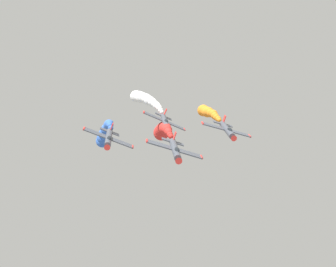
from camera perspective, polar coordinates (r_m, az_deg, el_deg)
airplane_lead at (r=71.40m, az=0.90°, el=-2.02°), size 9.18×10.35×3.48m
smoke_trail_lead at (r=98.05m, az=-0.63°, el=0.43°), size 3.65×27.93×8.70m
airplane_left_inner at (r=83.18m, az=7.47°, el=0.46°), size 9.27×10.35×3.34m
smoke_trail_left_inner at (r=101.52m, az=5.03°, el=2.69°), size 2.97×18.15×3.53m
airplane_right_inner at (r=80.84m, az=-7.48°, el=-0.57°), size 8.94×10.35×4.07m
smoke_trail_right_inner at (r=108.45m, az=-7.93°, el=-0.01°), size 5.60×27.95×12.33m
airplane_left_outer at (r=92.94m, az=-0.41°, el=1.58°), size 8.84×10.35×4.30m
smoke_trail_left_outer at (r=123.00m, az=-3.08°, el=4.40°), size 7.46×33.14×4.66m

